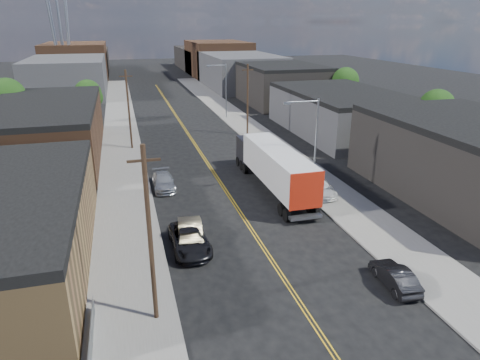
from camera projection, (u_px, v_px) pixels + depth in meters
ground at (180, 121)px, 70.84m from camera, size 260.00×260.00×0.00m
centerline at (195, 144)px, 57.29m from camera, size 0.32×120.00×0.01m
sidewalk_left at (122, 149)px, 54.89m from camera, size 5.00×140.00×0.15m
sidewalk_right at (262, 139)px, 59.64m from camera, size 5.00×140.00×0.15m
warehouse_brown at (46, 131)px, 50.74m from camera, size 12.00×26.00×6.60m
industrial_right_a at (479, 160)px, 38.96m from camera, size 14.00×22.00×7.10m
industrial_right_b at (342, 112)px, 62.63m from camera, size 14.00×24.00×6.10m
industrial_right_c at (280, 83)px, 85.87m from camera, size 14.00×22.00×7.60m
skyline_left_a at (68, 76)px, 96.08m from camera, size 16.00×30.00×8.00m
skyline_right_a at (240, 71)px, 106.08m from camera, size 16.00×30.00×8.00m
skyline_left_b at (77, 62)px, 118.33m from camera, size 16.00×26.00×10.00m
skyline_right_b at (218, 59)px, 128.33m from camera, size 16.00×26.00×10.00m
skyline_left_c at (82, 61)px, 136.92m from camera, size 16.00×40.00×7.00m
skyline_right_c at (205, 59)px, 146.92m from camera, size 16.00×40.00×7.00m
streetlight_near at (312, 139)px, 39.26m from camera, size 3.39×0.25×9.00m
streetlight_far at (224, 87)px, 70.89m from camera, size 3.39×0.25×9.00m
utility_pole_left_near at (150, 236)px, 21.82m from camera, size 1.60×0.26×10.00m
utility_pole_left_far at (129, 109)px, 53.45m from camera, size 1.60×0.26×10.00m
utility_pole_right at (248, 99)px, 60.26m from camera, size 1.60×0.26×10.00m
tree_left_mid at (8, 99)px, 58.43m from camera, size 5.10×5.04×8.37m
tree_left_far at (88, 95)px, 67.58m from camera, size 4.35×4.20×6.97m
tree_right_near at (437, 109)px, 54.98m from camera, size 4.60×4.48×7.44m
tree_right_far at (346, 83)px, 76.56m from camera, size 4.85×4.76×7.91m
semi_truck at (272, 164)px, 41.37m from camera, size 2.90×16.78×4.40m
car_left_b at (191, 235)px, 31.25m from camera, size 2.22×5.09×1.63m
car_left_c at (190, 240)px, 30.56m from camera, size 2.62×5.59×1.55m
car_left_d at (163, 181)px, 41.93m from camera, size 2.05×5.00×1.45m
car_right_oncoming at (395, 276)px, 26.34m from camera, size 1.72×4.21×1.36m
car_right_lot_a at (316, 184)px, 40.85m from camera, size 3.27×5.59×1.46m
car_right_lot_b at (320, 188)px, 40.08m from camera, size 1.99×4.64×1.33m
car_right_lot_c at (282, 156)px, 49.10m from camera, size 3.35×5.16×1.63m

